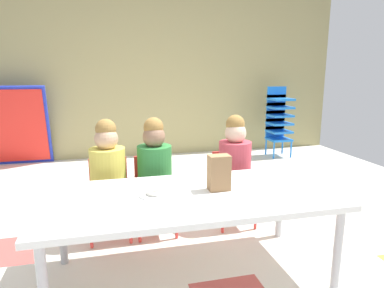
{
  "coord_description": "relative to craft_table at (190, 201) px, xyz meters",
  "views": [
    {
      "loc": [
        -0.63,
        -2.46,
        1.26
      ],
      "look_at": [
        -0.11,
        -0.35,
        0.79
      ],
      "focal_mm": 31.75,
      "sensor_mm": 36.0,
      "label": 1
    }
  ],
  "objects": [
    {
      "name": "craft_table",
      "position": [
        0.0,
        0.0,
        0.0
      ],
      "size": [
        1.73,
        0.8,
        0.54
      ],
      "color": "white",
      "rests_on": "ground_plane"
    },
    {
      "name": "seated_child_far_right",
      "position": [
        0.52,
        0.63,
        0.06
      ],
      "size": [
        0.32,
        0.32,
        0.92
      ],
      "color": "red",
      "rests_on": "ground_plane"
    },
    {
      "name": "kid_chair_blue_stack",
      "position": [
        2.02,
        2.73,
        0.08
      ],
      "size": [
        0.32,
        0.3,
        1.04
      ],
      "color": "blue",
      "rests_on": "ground_plane"
    },
    {
      "name": "seated_child_near_camera",
      "position": [
        -0.48,
        0.63,
        0.06
      ],
      "size": [
        0.33,
        0.33,
        0.92
      ],
      "color": "red",
      "rests_on": "ground_plane"
    },
    {
      "name": "ground_plane",
      "position": [
        0.17,
        0.59,
        -0.51
      ],
      "size": [
        5.86,
        5.36,
        0.02
      ],
      "color": "silver"
    },
    {
      "name": "donut_powdered_on_plate",
      "position": [
        -0.21,
        0.03,
        0.06
      ],
      "size": [
        0.1,
        0.1,
        0.02
      ],
      "primitive_type": "torus",
      "color": "white",
      "rests_on": "craft_table"
    },
    {
      "name": "paper_bag_brown",
      "position": [
        0.19,
        0.03,
        0.15
      ],
      "size": [
        0.13,
        0.09,
        0.22
      ],
      "primitive_type": "cube",
      "color": "#9E754C",
      "rests_on": "craft_table"
    },
    {
      "name": "back_wall",
      "position": [
        0.18,
        3.28,
        0.85
      ],
      "size": [
        5.86,
        0.1,
        2.7
      ],
      "primitive_type": "cube",
      "color": "tan",
      "rests_on": "ground_plane"
    },
    {
      "name": "paper_plate_near_edge",
      "position": [
        -0.21,
        0.03,
        0.05
      ],
      "size": [
        0.18,
        0.18,
        0.01
      ],
      "primitive_type": "cylinder",
      "color": "white",
      "rests_on": "craft_table"
    },
    {
      "name": "seated_child_middle_seat",
      "position": [
        -0.13,
        0.63,
        0.06
      ],
      "size": [
        0.32,
        0.32,
        0.92
      ],
      "color": "red",
      "rests_on": "ground_plane"
    },
    {
      "name": "folded_activity_table",
      "position": [
        -1.7,
        3.08,
        0.04
      ],
      "size": [
        0.9,
        0.29,
        1.09
      ],
      "color": "#1E33BF",
      "rests_on": "ground_plane"
    }
  ]
}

